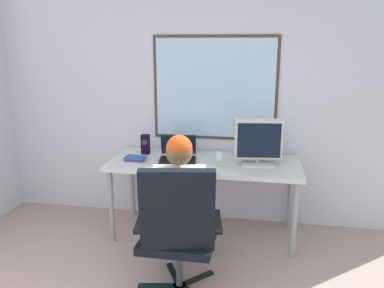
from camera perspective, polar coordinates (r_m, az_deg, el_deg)
wall_rear at (r=3.92m, az=2.52°, el=7.82°), size 4.45×0.08×2.69m
desk at (r=3.66m, az=1.83°, el=-3.45°), size 1.76×0.72×0.74m
office_chair at (r=2.79m, az=-2.02°, el=-12.00°), size 0.67×0.62×1.03m
person_seated at (r=3.02m, az=-1.71°, el=-8.73°), size 0.58×0.84×1.18m
crt_monitor at (r=3.54m, az=9.61°, el=0.52°), size 0.43×0.27×0.41m
laptop at (r=3.70m, az=-2.05°, el=-1.28°), size 0.38×0.37×0.22m
wine_glass at (r=3.45m, az=4.03°, el=-1.89°), size 0.07×0.07×0.14m
desk_speaker at (r=3.88m, az=-6.80°, el=-0.03°), size 0.08×0.07×0.19m
book_stack at (r=3.70m, az=-8.29°, el=-2.08°), size 0.20×0.14×0.04m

